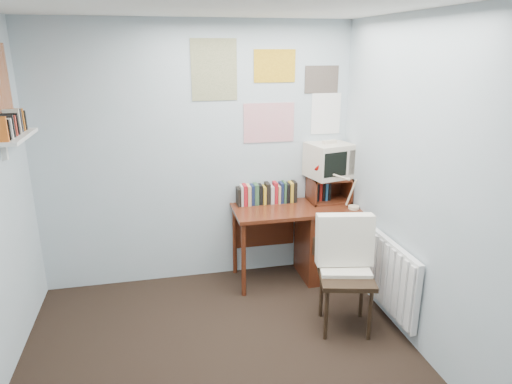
{
  "coord_description": "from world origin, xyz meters",
  "views": [
    {
      "loc": [
        -0.38,
        -2.52,
        2.25
      ],
      "look_at": [
        0.39,
        0.95,
        1.11
      ],
      "focal_mm": 32.0,
      "sensor_mm": 36.0,
      "label": 1
    }
  ],
  "objects_px": {
    "desk": "(320,238)",
    "desk_lamp": "(355,190)",
    "tv_riser": "(329,189)",
    "radiator": "(391,277)",
    "desk_chair": "(346,278)",
    "crt_tv": "(329,159)",
    "wall_shelf": "(14,137)"
  },
  "relations": [
    {
      "from": "desk",
      "to": "desk_chair",
      "type": "height_order",
      "value": "desk_chair"
    },
    {
      "from": "desk_chair",
      "to": "radiator",
      "type": "distance_m",
      "value": 0.41
    },
    {
      "from": "wall_shelf",
      "to": "desk_chair",
      "type": "bearing_deg",
      "value": -12.65
    },
    {
      "from": "desk_chair",
      "to": "desk_lamp",
      "type": "relative_size",
      "value": 2.41
    },
    {
      "from": "crt_tv",
      "to": "desk",
      "type": "bearing_deg",
      "value": -143.25
    },
    {
      "from": "desk",
      "to": "radiator",
      "type": "relative_size",
      "value": 1.5
    },
    {
      "from": "desk",
      "to": "desk_lamp",
      "type": "distance_m",
      "value": 0.63
    },
    {
      "from": "tv_riser",
      "to": "radiator",
      "type": "height_order",
      "value": "tv_riser"
    },
    {
      "from": "desk_chair",
      "to": "radiator",
      "type": "bearing_deg",
      "value": 13.78
    },
    {
      "from": "tv_riser",
      "to": "desk_chair",
      "type": "bearing_deg",
      "value": -102.7
    },
    {
      "from": "crt_tv",
      "to": "radiator",
      "type": "relative_size",
      "value": 0.49
    },
    {
      "from": "radiator",
      "to": "wall_shelf",
      "type": "distance_m",
      "value": 3.15
    },
    {
      "from": "crt_tv",
      "to": "wall_shelf",
      "type": "relative_size",
      "value": 0.63
    },
    {
      "from": "crt_tv",
      "to": "desk_lamp",
      "type": "bearing_deg",
      "value": -75.38
    },
    {
      "from": "radiator",
      "to": "crt_tv",
      "type": "bearing_deg",
      "value": 99.63
    },
    {
      "from": "tv_riser",
      "to": "radiator",
      "type": "relative_size",
      "value": 0.5
    },
    {
      "from": "crt_tv",
      "to": "radiator",
      "type": "bearing_deg",
      "value": -93.79
    },
    {
      "from": "desk",
      "to": "radiator",
      "type": "distance_m",
      "value": 0.97
    },
    {
      "from": "tv_riser",
      "to": "crt_tv",
      "type": "xyz_separation_m",
      "value": [
        -0.01,
        0.02,
        0.31
      ]
    },
    {
      "from": "desk",
      "to": "desk_chair",
      "type": "xyz_separation_m",
      "value": [
        -0.12,
        -0.93,
        0.05
      ]
    },
    {
      "from": "desk_lamp",
      "to": "radiator",
      "type": "height_order",
      "value": "desk_lamp"
    },
    {
      "from": "desk_lamp",
      "to": "desk_chair",
      "type": "bearing_deg",
      "value": -112.99
    },
    {
      "from": "tv_riser",
      "to": "wall_shelf",
      "type": "distance_m",
      "value": 2.83
    },
    {
      "from": "desk",
      "to": "desk_lamp",
      "type": "bearing_deg",
      "value": -32.3
    },
    {
      "from": "desk_lamp",
      "to": "crt_tv",
      "type": "bearing_deg",
      "value": 121.85
    },
    {
      "from": "tv_riser",
      "to": "crt_tv",
      "type": "relative_size",
      "value": 1.02
    },
    {
      "from": "radiator",
      "to": "desk",
      "type": "bearing_deg",
      "value": 107.24
    },
    {
      "from": "tv_riser",
      "to": "desk",
      "type": "bearing_deg",
      "value": -137.04
    },
    {
      "from": "desk_lamp",
      "to": "tv_riser",
      "type": "bearing_deg",
      "value": 121.99
    },
    {
      "from": "desk",
      "to": "desk_chair",
      "type": "relative_size",
      "value": 1.31
    },
    {
      "from": "desk_lamp",
      "to": "desk",
      "type": "bearing_deg",
      "value": 151.52
    },
    {
      "from": "desk_chair",
      "to": "wall_shelf",
      "type": "height_order",
      "value": "wall_shelf"
    }
  ]
}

